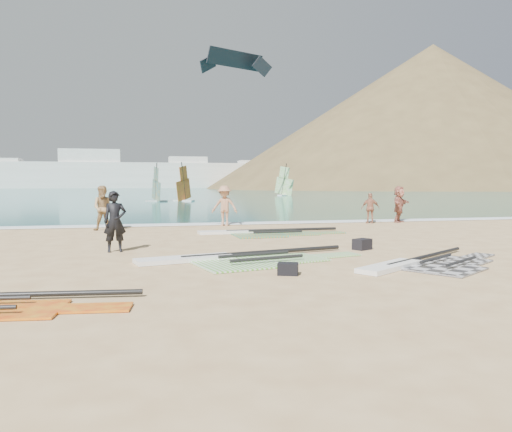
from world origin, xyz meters
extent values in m
plane|color=tan|center=(0.00, 0.00, 0.00)|extent=(300.00, 300.00, 0.00)
cube|color=#0D5F58|center=(0.00, 132.00, 0.00)|extent=(300.00, 240.00, 0.06)
cube|color=white|center=(0.00, 12.30, 0.00)|extent=(300.00, 1.20, 0.04)
cube|color=white|center=(-20.00, 150.00, 4.03)|extent=(160.00, 8.00, 8.00)
cube|color=white|center=(-45.00, 150.00, 4.53)|extent=(10.00, 7.00, 9.00)
cube|color=white|center=(-20.00, 150.00, 6.03)|extent=(18.00, 7.00, 12.00)
cube|color=white|center=(10.00, 150.00, 5.03)|extent=(12.00, 7.00, 10.00)
cube|color=white|center=(35.00, 150.00, 4.53)|extent=(16.00, 7.00, 9.00)
cube|color=white|center=(55.00, 150.00, 5.53)|extent=(10.00, 7.00, 11.00)
cone|color=brown|center=(85.00, 130.00, 0.00)|extent=(143.00, 143.00, 45.00)
cone|color=brown|center=(120.00, 140.00, 0.00)|extent=(70.00, 70.00, 28.00)
cube|color=#28282A|center=(2.50, -1.73, 0.02)|extent=(2.48, 2.53, 0.04)
cube|color=#28282A|center=(3.77, -0.89, 0.02)|extent=(1.80, 1.77, 0.04)
cube|color=#28282A|center=(4.80, -0.21, 0.02)|extent=(1.27, 1.11, 0.04)
cylinder|color=black|center=(3.06, -0.33, 0.10)|extent=(3.72, 2.50, 0.10)
cylinder|color=black|center=(2.87, -1.08, 0.16)|extent=(1.55, 1.06, 0.08)
cylinder|color=black|center=(3.24, -1.64, 0.16)|extent=(1.55, 1.06, 0.08)
cube|color=white|center=(1.31, -1.48, 0.06)|extent=(2.25, 1.77, 0.12)
cube|color=#55BF25|center=(-2.36, 0.13, 0.02)|extent=(2.51, 2.68, 0.04)
cube|color=#55BF25|center=(-0.60, 0.55, 0.02)|extent=(1.89, 1.80, 0.04)
cube|color=#55BF25|center=(0.84, 0.89, 0.02)|extent=(1.48, 0.98, 0.04)
cylinder|color=black|center=(-1.17, 1.46, 0.10)|extent=(5.10, 1.33, 0.12)
cylinder|color=black|center=(-1.68, 0.70, 0.16)|extent=(2.12, 0.59, 0.09)
cylinder|color=black|center=(-1.50, -0.07, 0.16)|extent=(2.12, 0.59, 0.09)
cube|color=white|center=(-3.59, 0.88, 0.06)|extent=(2.82, 1.35, 0.12)
cube|color=orange|center=(-0.15, 6.87, 0.02)|extent=(2.04, 2.24, 0.04)
cube|color=orange|center=(1.57, 6.94, 0.02)|extent=(1.57, 1.47, 0.04)
cube|color=orange|center=(2.98, 7.01, 0.02)|extent=(1.32, 0.70, 0.04)
cylinder|color=black|center=(1.21, 7.90, 0.10)|extent=(4.97, 0.33, 0.12)
cylinder|color=black|center=(0.59, 7.28, 0.16)|extent=(2.05, 0.17, 0.09)
cylinder|color=black|center=(0.62, 6.53, 0.16)|extent=(2.05, 0.17, 0.09)
cube|color=white|center=(-1.17, 7.80, 0.06)|extent=(2.62, 0.81, 0.12)
cube|color=red|center=(-6.75, -3.80, 0.02)|extent=(1.48, 1.40, 0.04)
cube|color=red|center=(-5.51, -3.94, 0.02)|extent=(1.21, 0.71, 0.04)
cylinder|color=black|center=(-6.94, -2.90, 0.10)|extent=(4.41, 0.62, 0.11)
cube|color=black|center=(2.18, 1.99, 0.18)|extent=(0.68, 0.62, 0.35)
cube|color=black|center=(-1.40, -1.64, 0.14)|extent=(0.56, 0.48, 0.29)
imported|color=black|center=(-5.55, 3.24, 0.95)|extent=(0.76, 0.56, 1.90)
imported|color=tan|center=(-6.38, 10.27, 1.01)|extent=(1.05, 0.86, 2.01)
imported|color=tan|center=(-0.75, 11.50, 0.99)|extent=(1.47, 1.18, 1.99)
imported|color=#B57254|center=(6.92, 11.20, 0.80)|extent=(1.01, 0.63, 1.60)
imported|color=#B26854|center=(8.73, 11.50, 0.98)|extent=(1.71, 1.66, 1.95)
cube|color=white|center=(-3.21, 41.11, 0.10)|extent=(2.38, 1.30, 0.13)
cube|color=orange|center=(-3.21, 41.11, 1.21)|extent=(0.87, 2.70, 2.49)
cube|color=orange|center=(-3.21, 41.11, 2.92)|extent=(0.51, 1.53, 1.73)
cylinder|color=black|center=(-3.21, 41.11, 2.16)|extent=(0.32, 0.78, 3.95)
cube|color=white|center=(-0.27, 41.69, 0.10)|extent=(2.29, 1.99, 0.14)
cube|color=#C83F24|center=(-0.27, 41.69, 1.25)|extent=(1.82, 2.33, 2.58)
cube|color=#C83F24|center=(-0.27, 41.69, 3.02)|extent=(1.05, 1.33, 1.79)
cylinder|color=black|center=(-0.27, 41.69, 2.24)|extent=(0.58, 0.71, 4.09)
cube|color=white|center=(16.28, 59.68, 0.11)|extent=(2.49, 2.44, 0.16)
cube|color=#63B826|center=(16.28, 59.68, 1.43)|extent=(2.35, 2.42, 2.95)
cube|color=#63B826|center=(16.28, 59.68, 3.45)|extent=(1.34, 1.38, 2.05)
cylinder|color=black|center=(16.28, 59.68, 2.55)|extent=(0.73, 0.75, 4.67)
cube|color=black|center=(6.59, 47.68, 16.95)|extent=(7.45, 4.19, 1.87)
cube|color=black|center=(3.58, 46.26, 16.25)|extent=(2.18, 1.82, 2.39)
cube|color=black|center=(9.61, 49.09, 16.25)|extent=(2.69, 1.25, 2.39)
camera|label=1|loc=(-4.73, -12.79, 2.20)|focal=35.00mm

